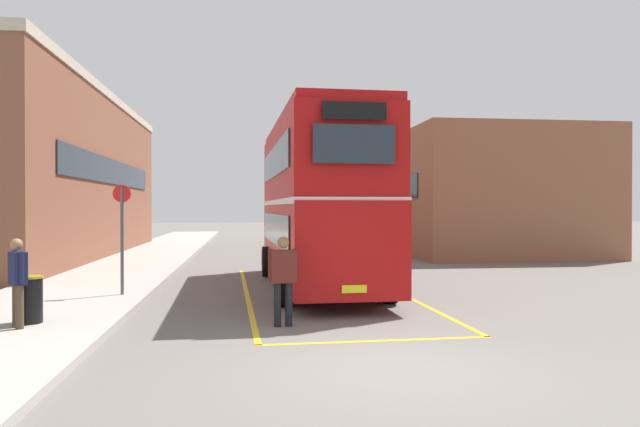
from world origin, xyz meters
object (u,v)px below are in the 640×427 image
at_px(double_decker_bus, 318,200).
at_px(pedestrian_waiting_near, 18,277).
at_px(bus_stop_sign, 122,229).
at_px(pedestrian_boarding, 283,274).
at_px(single_deck_bus, 340,218).
at_px(litter_bin, 28,299).

height_order(double_decker_bus, pedestrian_waiting_near, double_decker_bus).
height_order(pedestrian_waiting_near, bus_stop_sign, bus_stop_sign).
bearing_deg(double_decker_bus, pedestrian_boarding, -103.97).
bearing_deg(single_deck_bus, pedestrian_boarding, -101.72).
bearing_deg(litter_bin, single_deck_bus, 67.76).
relative_size(pedestrian_waiting_near, bus_stop_sign, 0.59).
xyz_separation_m(double_decker_bus, litter_bin, (-6.09, -5.15, -1.93)).
relative_size(single_deck_bus, bus_stop_sign, 3.16).
distance_m(single_deck_bus, litter_bin, 25.78).
bearing_deg(litter_bin, pedestrian_waiting_near, -91.72).
relative_size(double_decker_bus, pedestrian_boarding, 5.66).
xyz_separation_m(litter_bin, bus_stop_sign, (0.99, 3.52, 1.20)).
height_order(litter_bin, bus_stop_sign, bus_stop_sign).
distance_m(pedestrian_boarding, bus_stop_sign, 5.37).
xyz_separation_m(pedestrian_waiting_near, litter_bin, (0.01, 0.46, -0.48)).
distance_m(pedestrian_waiting_near, bus_stop_sign, 4.17).
xyz_separation_m(pedestrian_boarding, pedestrian_waiting_near, (-4.77, -0.23, 0.05)).
height_order(pedestrian_waiting_near, litter_bin, pedestrian_waiting_near).
height_order(single_deck_bus, pedestrian_boarding, single_deck_bus).
height_order(double_decker_bus, litter_bin, double_decker_bus).
distance_m(single_deck_bus, pedestrian_boarding, 24.59).
distance_m(single_deck_bus, bus_stop_sign, 22.12).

